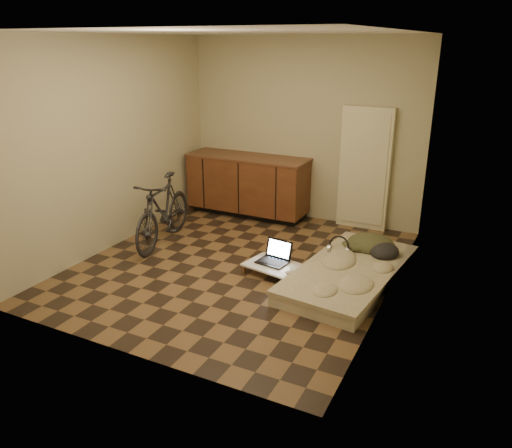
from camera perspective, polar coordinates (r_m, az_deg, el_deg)
The scene contains 10 objects.
room_shell at distance 5.56m, azimuth -2.16°, elevation 7.56°, with size 3.50×4.00×2.60m.
cabinets at distance 7.56m, azimuth -0.93°, elevation 4.48°, with size 1.84×0.62×0.91m.
appliance_panel at distance 7.10m, azimuth 12.32°, elevation 6.17°, with size 0.70×0.10×1.70m, color beige.
bicycle at distance 6.55m, azimuth -10.61°, elevation 1.87°, with size 0.45×1.53×0.99m, color black.
futon at distance 5.66m, azimuth 10.64°, elevation -5.58°, with size 1.17×2.07×0.17m.
clothing_pile at distance 6.09m, azimuth 13.36°, elevation -1.78°, with size 0.60×0.50×0.24m, color #383A22, non-canonical shape.
headphones at distance 5.95m, azimuth 9.47°, elevation -2.39°, with size 0.27×0.25×0.18m, color black, non-canonical shape.
lap_desk at distance 5.70m, azimuth 2.30°, elevation -4.87°, with size 0.77×0.58×0.11m.
laptop at distance 5.77m, azimuth 2.14°, elevation -3.84°, with size 0.38×0.35×0.23m.
mouse at distance 5.51m, azimuth 3.86°, elevation -5.47°, with size 0.07×0.11×0.04m, color silver.
Camera 1 is at (2.60, -4.76, 2.52)m, focal length 35.00 mm.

